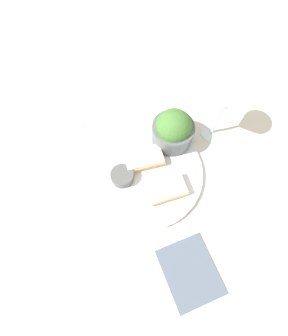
{
  "coord_description": "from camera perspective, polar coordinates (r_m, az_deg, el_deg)",
  "views": [
    {
      "loc": [
        0.08,
        0.24,
        0.61
      ],
      "look_at": [
        0.0,
        0.0,
        0.03
      ],
      "focal_mm": 28.0,
      "sensor_mm": 36.0,
      "label": 1
    }
  ],
  "objects": [
    {
      "name": "napkin",
      "position": [
        0.62,
        10.07,
        -21.35
      ],
      "size": [
        0.12,
        0.14,
        0.01
      ],
      "color": "#4C5666",
      "rests_on": "ground_plane"
    },
    {
      "name": "dinner_plate",
      "position": [
        0.66,
        0.0,
        -0.96
      ],
      "size": [
        0.29,
        0.29,
        0.01
      ],
      "color": "silver",
      "rests_on": "ground_plane"
    },
    {
      "name": "cheese_toast_far",
      "position": [
        0.62,
        5.03,
        -4.52
      ],
      "size": [
        0.09,
        0.06,
        0.03
      ],
      "color": "tan",
      "rests_on": "dinner_plate"
    },
    {
      "name": "fork",
      "position": [
        0.75,
        -18.98,
        5.93
      ],
      "size": [
        0.17,
        0.04,
        0.01
      ],
      "color": "silver",
      "rests_on": "ground_plane"
    },
    {
      "name": "cheese_toast_near",
      "position": [
        0.65,
        -0.05,
        2.02
      ],
      "size": [
        0.1,
        0.06,
        0.03
      ],
      "color": "tan",
      "rests_on": "dinner_plate"
    },
    {
      "name": "wine_glass",
      "position": [
        0.65,
        17.01,
        13.06
      ],
      "size": [
        0.08,
        0.08,
        0.16
      ],
      "color": "silver",
      "rests_on": "ground_plane"
    },
    {
      "name": "sauce_ramekin",
      "position": [
        0.63,
        -4.67,
        -2.0
      ],
      "size": [
        0.06,
        0.06,
        0.03
      ],
      "color": "#4C4C4C",
      "rests_on": "dinner_plate"
    },
    {
      "name": "ground_plane",
      "position": [
        0.67,
        0.0,
        -1.2
      ],
      "size": [
        4.0,
        4.0,
        0.0
      ],
      "primitive_type": "plane",
      "color": "beige"
    },
    {
      "name": "salad_bowl",
      "position": [
        0.66,
        6.34,
        8.26
      ],
      "size": [
        0.11,
        0.11,
        0.1
      ],
      "color": "#4C5156",
      "rests_on": "dinner_plate"
    }
  ]
}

